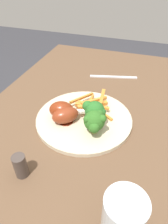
% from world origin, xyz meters
% --- Properties ---
extents(dining_table, '(1.27, 0.73, 0.73)m').
position_xyz_m(dining_table, '(0.00, 0.00, 0.63)').
color(dining_table, brown).
rests_on(dining_table, ground_plane).
extents(dinner_plate, '(0.29, 0.29, 0.01)m').
position_xyz_m(dinner_plate, '(0.07, 0.03, 0.73)').
color(dinner_plate, beige).
rests_on(dinner_plate, dining_table).
extents(broccoli_floret_front, '(0.06, 0.07, 0.08)m').
position_xyz_m(broccoli_floret_front, '(0.05, -0.01, 0.79)').
color(broccoli_floret_front, '#8AAA53').
rests_on(broccoli_floret_front, dinner_plate).
extents(broccoli_floret_middle, '(0.07, 0.06, 0.07)m').
position_xyz_m(broccoli_floret_middle, '(0.01, -0.02, 0.78)').
color(broccoli_floret_middle, '#92A449').
rests_on(broccoli_floret_middle, dinner_plate).
extents(carrot_fries_pile, '(0.11, 0.15, 0.04)m').
position_xyz_m(carrot_fries_pile, '(0.12, 0.02, 0.76)').
color(carrot_fries_pile, orange).
rests_on(carrot_fries_pile, dinner_plate).
extents(chicken_drumstick_near, '(0.10, 0.11, 0.05)m').
position_xyz_m(chicken_drumstick_near, '(0.03, 0.07, 0.76)').
color(chicken_drumstick_near, '#591D0F').
rests_on(chicken_drumstick_near, dinner_plate).
extents(chicken_drumstick_far, '(0.07, 0.13, 0.05)m').
position_xyz_m(chicken_drumstick_far, '(0.05, 0.09, 0.76)').
color(chicken_drumstick_far, '#55190B').
rests_on(chicken_drumstick_far, dinner_plate).
extents(fork, '(0.06, 0.19, 0.00)m').
position_xyz_m(fork, '(0.36, -0.00, 0.73)').
color(fork, silver).
rests_on(fork, dining_table).
extents(water_glass, '(0.07, 0.07, 0.13)m').
position_xyz_m(water_glass, '(-0.22, -0.13, 0.79)').
color(water_glass, silver).
rests_on(water_glass, dining_table).
extents(pepper_shaker, '(0.03, 0.03, 0.06)m').
position_xyz_m(pepper_shaker, '(-0.16, 0.10, 0.76)').
color(pepper_shaker, '#423833').
rests_on(pepper_shaker, dining_table).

